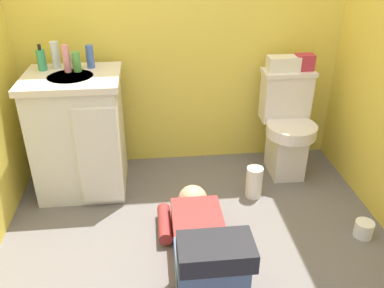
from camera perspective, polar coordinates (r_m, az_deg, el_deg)
The scene contains 14 objects.
ground_plane at distance 2.43m, azimuth 0.88°, elevation -14.24°, with size 2.79×3.03×0.04m, color #65605F.
toilet at distance 2.98m, azimuth 13.27°, elevation 2.57°, with size 0.36×0.46×0.75m.
vanity_cabinet at distance 2.78m, azimuth -15.62°, elevation 1.46°, with size 0.60×0.53×0.82m.
faucet at distance 2.75m, azimuth -16.50°, elevation 11.25°, with size 0.02×0.02×0.10m, color silver.
person_plumber at distance 2.14m, azimuth 1.52°, elevation -14.18°, with size 0.39×1.06×0.52m.
tissue_box at distance 2.89m, azimuth 12.80°, elevation 11.05°, with size 0.22×0.11×0.10m, color silver.
toiletry_bag at distance 2.94m, azimuth 15.64°, elevation 11.10°, with size 0.12×0.09×0.11m, color #B22D3F.
soap_dispenser at distance 2.77m, azimuth -20.54°, elevation 11.11°, with size 0.06×0.06×0.17m.
bottle_clear at distance 2.78m, azimuth -18.77°, elevation 11.85°, with size 0.06×0.06×0.17m, color silver.
bottle_pink at distance 2.68m, azimuth -17.36°, elevation 11.47°, with size 0.04×0.04×0.17m, color pink.
bottle_green at distance 2.68m, azimuth -16.02°, elevation 11.13°, with size 0.05×0.05×0.13m, color #509F47.
bottle_blue at distance 2.73m, azimuth -14.24°, elevation 11.91°, with size 0.05×0.05×0.15m, color #4362BC.
paper_towel_roll at distance 2.76m, azimuth 8.77°, elevation -5.37°, with size 0.11×0.11×0.22m, color white.
toilet_paper_roll at distance 2.64m, azimuth 23.15°, elevation -11.01°, with size 0.11×0.11×0.10m, color white.
Camera 1 is at (-0.22, -1.78, 1.62)m, focal length 37.67 mm.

